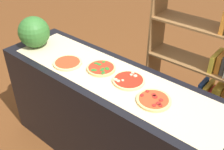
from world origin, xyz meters
TOP-DOWN VIEW (x-y plane):
  - counter at (0.00, 0.00)m, footprint 2.11×0.61m
  - parchment_paper at (0.00, 0.00)m, footprint 1.87×0.48m
  - pizza_plain_0 at (-0.41, -0.09)m, footprint 0.24×0.24m
  - pizza_spinach_1 at (-0.14, 0.02)m, footprint 0.23×0.23m
  - pizza_mushroom_2 at (0.14, 0.03)m, footprint 0.25×0.25m
  - pizza_pepperoni_3 at (0.41, -0.04)m, footprint 0.24×0.24m
  - watermelon at (-0.87, -0.06)m, footprint 0.28×0.28m
  - bookshelf at (0.39, 0.90)m, footprint 0.87×0.31m

SIDE VIEW (x-z plane):
  - counter at x=0.00m, z-range 0.00..0.95m
  - bookshelf at x=0.39m, z-range -0.08..1.47m
  - parchment_paper at x=0.00m, z-range 0.95..0.95m
  - pizza_plain_0 at x=-0.41m, z-range 0.95..0.97m
  - pizza_pepperoni_3 at x=0.41m, z-range 0.95..0.97m
  - pizza_mushroom_2 at x=0.14m, z-range 0.95..0.97m
  - pizza_spinach_1 at x=-0.14m, z-range 0.95..0.97m
  - watermelon at x=-0.87m, z-range 0.95..1.23m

